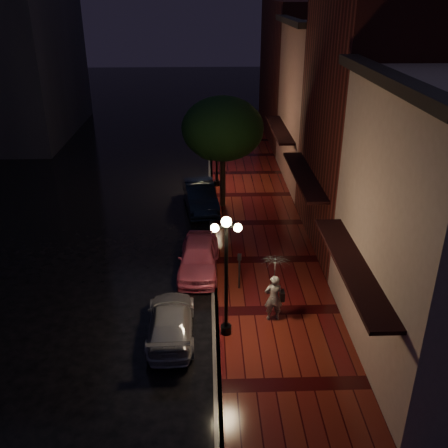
% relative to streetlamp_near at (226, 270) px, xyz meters
% --- Properties ---
extents(ground, '(120.00, 120.00, 0.00)m').
position_rel_streetlamp_near_xyz_m(ground, '(-0.35, 5.00, -2.60)').
color(ground, black).
rests_on(ground, ground).
extents(sidewalk, '(4.50, 60.00, 0.15)m').
position_rel_streetlamp_near_xyz_m(sidewalk, '(1.90, 5.00, -2.53)').
color(sidewalk, '#490D0D').
rests_on(sidewalk, ground).
extents(curb, '(0.25, 60.00, 0.15)m').
position_rel_streetlamp_near_xyz_m(curb, '(-0.35, 5.00, -2.53)').
color(curb, '#595451').
rests_on(curb, ground).
extents(storefront_mid, '(5.00, 8.00, 11.00)m').
position_rel_streetlamp_near_xyz_m(storefront_mid, '(6.65, 7.00, 2.90)').
color(storefront_mid, '#511914').
rests_on(storefront_mid, ground).
extents(storefront_far, '(5.00, 8.00, 9.00)m').
position_rel_streetlamp_near_xyz_m(storefront_far, '(6.65, 15.00, 1.90)').
color(storefront_far, '#8C5951').
rests_on(storefront_far, ground).
extents(storefront_extra, '(5.00, 12.00, 10.00)m').
position_rel_streetlamp_near_xyz_m(storefront_extra, '(6.65, 25.00, 2.40)').
color(storefront_extra, '#511914').
rests_on(storefront_extra, ground).
extents(streetlamp_near, '(0.96, 0.36, 4.31)m').
position_rel_streetlamp_near_xyz_m(streetlamp_near, '(0.00, 0.00, 0.00)').
color(streetlamp_near, black).
rests_on(streetlamp_near, sidewalk).
extents(streetlamp_far, '(0.96, 0.36, 4.31)m').
position_rel_streetlamp_near_xyz_m(streetlamp_far, '(0.00, 14.00, 0.00)').
color(streetlamp_far, black).
rests_on(streetlamp_far, sidewalk).
extents(street_tree, '(4.16, 4.16, 5.80)m').
position_rel_streetlamp_near_xyz_m(street_tree, '(0.26, 10.99, 1.64)').
color(street_tree, black).
rests_on(street_tree, sidewalk).
extents(pink_car, '(1.81, 4.07, 1.36)m').
position_rel_streetlamp_near_xyz_m(pink_car, '(-0.96, 4.38, -1.92)').
color(pink_car, '#EB6181').
rests_on(pink_car, ground).
extents(navy_car, '(2.10, 4.52, 1.44)m').
position_rel_streetlamp_near_xyz_m(navy_car, '(-0.95, 10.98, -1.88)').
color(navy_car, black).
rests_on(navy_car, ground).
extents(silver_car, '(1.68, 3.92, 1.12)m').
position_rel_streetlamp_near_xyz_m(silver_car, '(-1.86, 0.14, -2.04)').
color(silver_car, '#9A9BA1').
rests_on(silver_car, ground).
extents(woman_with_umbrella, '(1.02, 1.04, 2.46)m').
position_rel_streetlamp_near_xyz_m(woman_with_umbrella, '(1.67, 0.74, -0.83)').
color(woman_with_umbrella, silver).
rests_on(woman_with_umbrella, sidewalk).
extents(parking_meter, '(0.16, 0.13, 1.50)m').
position_rel_streetlamp_near_xyz_m(parking_meter, '(0.61, 2.78, -1.54)').
color(parking_meter, black).
rests_on(parking_meter, sidewalk).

